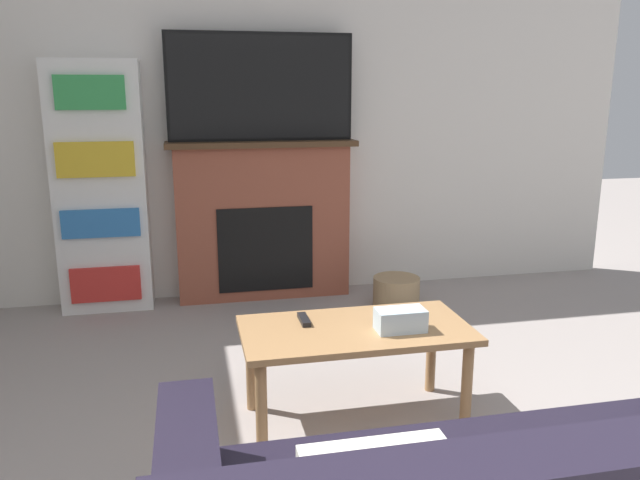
% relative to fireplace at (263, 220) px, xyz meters
% --- Properties ---
extents(wall_back, '(5.40, 0.06, 2.70)m').
position_rel_fireplace_xyz_m(wall_back, '(0.17, 0.14, 0.76)').
color(wall_back, silver).
rests_on(wall_back, ground_plane).
extents(fireplace, '(1.35, 0.28, 1.16)m').
position_rel_fireplace_xyz_m(fireplace, '(0.00, 0.00, 0.00)').
color(fireplace, brown).
rests_on(fireplace, ground_plane).
extents(tv, '(1.30, 0.03, 0.74)m').
position_rel_fireplace_xyz_m(tv, '(-0.00, -0.02, 0.95)').
color(tv, black).
rests_on(tv, fireplace).
extents(coffee_table, '(1.04, 0.54, 0.46)m').
position_rel_fireplace_xyz_m(coffee_table, '(0.18, -1.91, -0.18)').
color(coffee_table, '#A87A4C').
rests_on(coffee_table, ground_plane).
extents(tissue_box, '(0.22, 0.12, 0.10)m').
position_rel_fireplace_xyz_m(tissue_box, '(0.37, -1.99, -0.07)').
color(tissue_box, silver).
rests_on(tissue_box, coffee_table).
extents(remote_control, '(0.04, 0.15, 0.02)m').
position_rel_fireplace_xyz_m(remote_control, '(-0.03, -1.79, -0.11)').
color(remote_control, black).
rests_on(remote_control, coffee_table).
extents(bookshelf, '(0.61, 0.29, 1.71)m').
position_rel_fireplace_xyz_m(bookshelf, '(-1.12, -0.02, 0.27)').
color(bookshelf, white).
rests_on(bookshelf, ground_plane).
extents(storage_basket, '(0.33, 0.33, 0.21)m').
position_rel_fireplace_xyz_m(storage_basket, '(0.90, -0.41, -0.48)').
color(storage_basket, tan).
rests_on(storage_basket, ground_plane).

